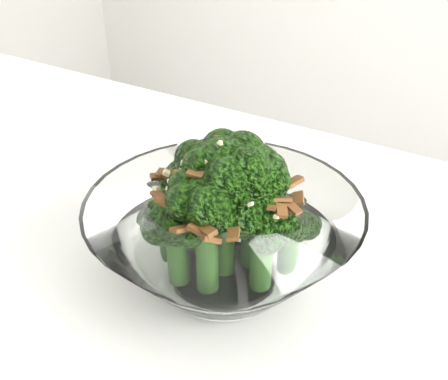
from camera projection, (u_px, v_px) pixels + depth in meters
The scene contains 2 objects.
table at pixel (39, 279), 0.56m from camera, with size 1.21×0.81×0.75m.
broccoli_dish at pixel (224, 230), 0.43m from camera, with size 0.23×0.23×0.15m.
Camera 1 is at (0.39, -0.37, 1.06)m, focal length 40.00 mm.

